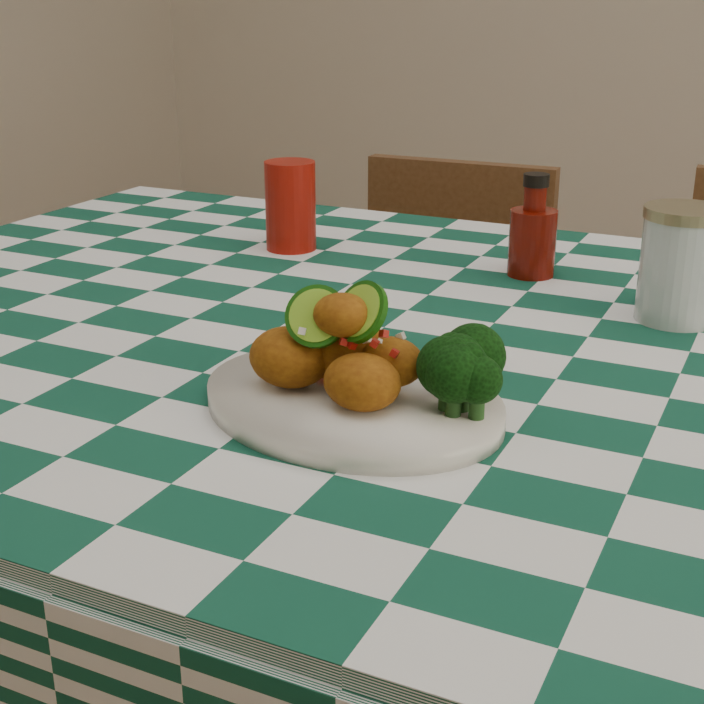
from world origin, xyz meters
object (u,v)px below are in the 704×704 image
at_px(plate, 352,402).
at_px(ketchup_bottle, 533,225).
at_px(fried_chicken_pile, 347,344).
at_px(dining_table, 460,655).
at_px(wooden_chair_left, 425,390).
at_px(mason_jar, 681,265).
at_px(red_tumbler, 290,206).

distance_m(plate, ketchup_bottle, 0.48).
distance_m(fried_chicken_pile, ketchup_bottle, 0.48).
bearing_deg(dining_table, wooden_chair_left, 114.67).
xyz_separation_m(fried_chicken_pile, ketchup_bottle, (0.03, 0.48, 0.00)).
bearing_deg(dining_table, fried_chicken_pile, -101.43).
xyz_separation_m(plate, mason_jar, (0.21, 0.37, 0.05)).
distance_m(dining_table, fried_chicken_pile, 0.50).
xyz_separation_m(dining_table, red_tumbler, (-0.35, 0.25, 0.45)).
xyz_separation_m(ketchup_bottle, wooden_chair_left, (-0.30, 0.43, -0.44)).
height_order(dining_table, ketchup_bottle, ketchup_bottle).
bearing_deg(mason_jar, wooden_chair_left, 132.77).
bearing_deg(plate, dining_table, 79.87).
bearing_deg(wooden_chair_left, fried_chicken_pile, -74.68).
height_order(fried_chicken_pile, red_tumbler, red_tumbler).
relative_size(fried_chicken_pile, ketchup_bottle, 1.07).
bearing_deg(plate, fried_chicken_pile, 180.00).
relative_size(plate, fried_chicken_pile, 2.01).
height_order(red_tumbler, ketchup_bottle, ketchup_bottle).
xyz_separation_m(dining_table, wooden_chair_left, (-0.32, 0.70, 0.01)).
relative_size(plate, ketchup_bottle, 2.15).
bearing_deg(fried_chicken_pile, mason_jar, 59.75).
height_order(plate, mason_jar, mason_jar).
bearing_deg(red_tumbler, ketchup_bottle, 2.84).
xyz_separation_m(red_tumbler, mason_jar, (0.53, -0.09, 0.00)).
bearing_deg(plate, red_tumbler, 124.33).
height_order(fried_chicken_pile, ketchup_bottle, ketchup_bottle).
height_order(plate, fried_chicken_pile, fried_chicken_pile).
bearing_deg(ketchup_bottle, dining_table, -86.32).
xyz_separation_m(dining_table, mason_jar, (0.18, 0.16, 0.46)).
height_order(ketchup_bottle, wooden_chair_left, ketchup_bottle).
bearing_deg(dining_table, ketchup_bottle, 93.68).
relative_size(ketchup_bottle, wooden_chair_left, 0.16).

